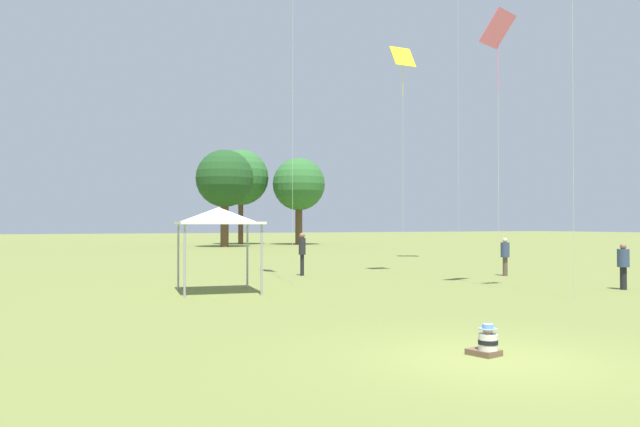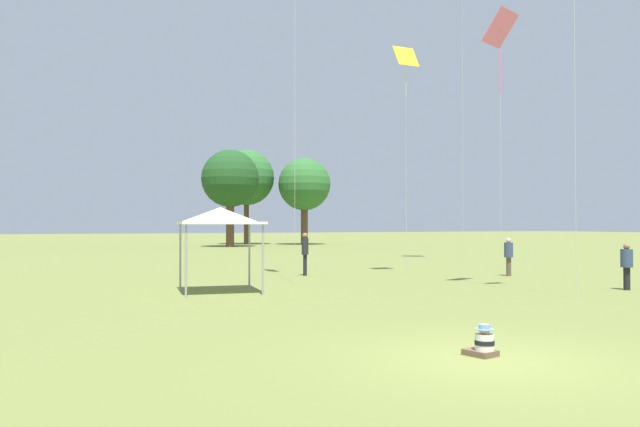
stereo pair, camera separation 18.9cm
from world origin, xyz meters
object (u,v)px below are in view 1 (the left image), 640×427
at_px(kite_4, 498,33).
at_px(canopy_tent, 218,216).
at_px(person_standing_1, 505,253).
at_px(person_standing_0, 623,262).
at_px(distant_tree_0, 241,178).
at_px(kite_5, 403,62).
at_px(distant_tree_1, 299,185).
at_px(seated_toddler, 487,343).
at_px(person_standing_2, 302,249).
at_px(distant_tree_3, 225,179).

bearing_deg(kite_4, canopy_tent, 7.05).
relative_size(canopy_tent, kite_4, 0.31).
relative_size(person_standing_1, canopy_tent, 0.55).
relative_size(person_standing_0, distant_tree_0, 0.15).
relative_size(person_standing_0, kite_5, 0.15).
distance_m(person_standing_1, kite_4, 9.55).
xyz_separation_m(person_standing_0, distant_tree_1, (8.87, 48.14, 5.66)).
bearing_deg(seated_toddler, kite_5, 48.42).
height_order(person_standing_0, person_standing_2, person_standing_2).
bearing_deg(kite_5, distant_tree_1, 116.74).
height_order(seated_toddler, person_standing_2, person_standing_2).
distance_m(canopy_tent, distant_tree_0, 49.57).
relative_size(kite_4, kite_5, 0.94).
height_order(person_standing_2, distant_tree_0, distant_tree_0).
bearing_deg(distant_tree_1, canopy_tent, -116.47).
distance_m(person_standing_0, distant_tree_1, 49.27).
distance_m(seated_toddler, person_standing_2, 16.76).
bearing_deg(person_standing_0, kite_4, 134.90).
relative_size(person_standing_0, person_standing_1, 0.96).
height_order(canopy_tent, kite_4, kite_4).
relative_size(distant_tree_1, distant_tree_3, 0.99).
height_order(person_standing_2, distant_tree_3, distant_tree_3).
bearing_deg(distant_tree_1, person_standing_1, -101.48).
distance_m(kite_5, distant_tree_1, 41.25).
distance_m(seated_toddler, distant_tree_3, 52.48).
distance_m(person_standing_1, distant_tree_3, 38.92).
bearing_deg(kite_4, distant_tree_1, -81.64).
bearing_deg(distant_tree_3, person_standing_2, -101.25).
height_order(seated_toddler, canopy_tent, canopy_tent).
bearing_deg(seated_toddler, canopy_tent, 83.54).
distance_m(canopy_tent, distant_tree_1, 48.38).
height_order(seated_toddler, person_standing_0, person_standing_0).
height_order(person_standing_2, canopy_tent, canopy_tent).
xyz_separation_m(kite_5, distant_tree_0, (6.46, 42.88, -2.04)).
relative_size(canopy_tent, distant_tree_1, 0.31).
height_order(person_standing_0, distant_tree_1, distant_tree_1).
distance_m(seated_toddler, distant_tree_0, 60.27).
bearing_deg(distant_tree_3, kite_4, -93.75).
relative_size(kite_5, distant_tree_3, 1.06).
bearing_deg(canopy_tent, person_standing_2, 43.93).
bearing_deg(kite_4, person_standing_0, 169.17).
bearing_deg(person_standing_1, kite_4, -53.28).
xyz_separation_m(distant_tree_0, distant_tree_3, (-3.96, -7.05, -0.74)).
bearing_deg(distant_tree_1, person_standing_2, -113.18).
distance_m(seated_toddler, person_standing_1, 17.07).
bearing_deg(distant_tree_1, seated_toddler, -110.27).
bearing_deg(seated_toddler, person_standing_1, 33.85).
bearing_deg(person_standing_1, person_standing_2, -125.16).
bearing_deg(distant_tree_3, kite_5, -94.00).
bearing_deg(kite_5, person_standing_1, 5.99).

